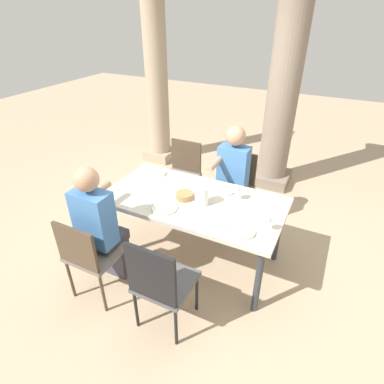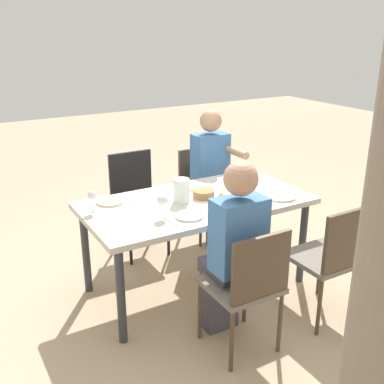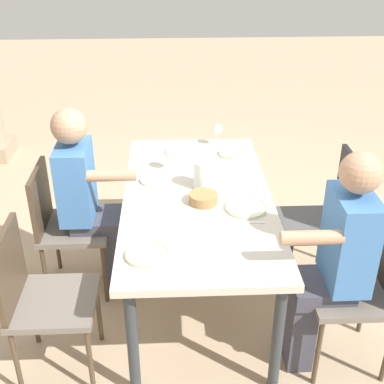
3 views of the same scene
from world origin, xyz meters
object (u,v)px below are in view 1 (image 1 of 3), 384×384
at_px(stone_column_centre, 283,93).
at_px(wine_glass_3, 267,220).
at_px(diner_man_white, 231,177).
at_px(chair_west_south, 90,253).
at_px(bread_basket, 185,196).
at_px(chair_mid_south, 160,281).
at_px(plate_1, 164,208).
at_px(diner_woman_green, 101,225).
at_px(plate_2, 224,191).
at_px(plate_0, 156,173).
at_px(wine_glass_2, 236,189).
at_px(plate_3, 243,232).
at_px(chair_mid_north, 235,184).
at_px(dining_table, 194,205).
at_px(stone_column_near, 156,77).
at_px(chair_west_north, 182,171).
at_px(water_pitcher, 202,197).

relative_size(stone_column_centre, wine_glass_3, 17.10).
bearing_deg(diner_man_white, chair_west_south, -114.98).
bearing_deg(bread_basket, chair_mid_south, -75.47).
bearing_deg(chair_west_south, plate_1, 54.50).
height_order(diner_woman_green, bread_basket, diner_woman_green).
xyz_separation_m(plate_2, wine_glass_3, (0.55, -0.45, 0.11)).
relative_size(diner_woman_green, plate_0, 5.83).
xyz_separation_m(wine_glass_2, plate_3, (0.23, -0.45, -0.11)).
relative_size(chair_west_south, chair_mid_north, 0.99).
bearing_deg(stone_column_centre, diner_man_white, -98.10).
distance_m(chair_mid_south, plate_2, 1.17).
bearing_deg(plate_2, wine_glass_3, -39.27).
height_order(dining_table, chair_west_south, chair_west_south).
bearing_deg(plate_0, plate_2, -2.01).
bearing_deg(stone_column_near, diner_man_white, -37.28).
xyz_separation_m(dining_table, plate_3, (0.60, -0.29, 0.08)).
distance_m(dining_table, wine_glass_3, 0.81).
height_order(stone_column_centre, wine_glass_3, stone_column_centre).
xyz_separation_m(chair_west_north, chair_mid_north, (0.73, -0.00, -0.00)).
height_order(plate_0, plate_1, same).
height_order(chair_mid_north, diner_woman_green, diner_woman_green).
bearing_deg(dining_table, water_pitcher, -22.33).
bearing_deg(plate_2, stone_column_near, 136.25).
bearing_deg(water_pitcher, stone_column_near, 130.13).
bearing_deg(plate_2, chair_mid_south, -93.94).
height_order(wine_glass_3, bread_basket, wine_glass_3).
relative_size(diner_man_white, stone_column_centre, 0.46).
bearing_deg(plate_2, plate_0, 177.99).
xyz_separation_m(stone_column_near, plate_1, (1.50, -2.34, -0.64)).
distance_m(plate_1, water_pitcher, 0.37).
bearing_deg(plate_0, diner_woman_green, -89.25).
xyz_separation_m(stone_column_near, wine_glass_2, (2.04, -1.90, -0.53)).
distance_m(chair_west_north, plate_2, 1.04).
relative_size(chair_west_south, bread_basket, 5.19).
bearing_deg(wine_glass_3, dining_table, 166.15).
height_order(plate_2, bread_basket, bread_basket).
bearing_deg(plate_3, bread_basket, 159.26).
distance_m(chair_west_south, wine_glass_3, 1.56).
bearing_deg(chair_west_south, wine_glass_3, 26.63).
bearing_deg(diner_woman_green, chair_west_south, -89.11).
bearing_deg(dining_table, chair_mid_south, -81.20).
bearing_deg(stone_column_near, chair_west_south, -69.87).
relative_size(dining_table, plate_3, 8.30).
relative_size(wine_glass_2, plate_3, 0.80).
distance_m(dining_table, chair_mid_south, 0.90).
relative_size(chair_mid_north, wine_glass_2, 5.29).
xyz_separation_m(chair_mid_south, water_pitcher, (-0.03, 0.83, 0.31)).
height_order(chair_mid_south, diner_man_white, diner_man_white).
bearing_deg(wine_glass_3, plate_2, 140.73).
bearing_deg(chair_mid_south, stone_column_near, 121.53).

